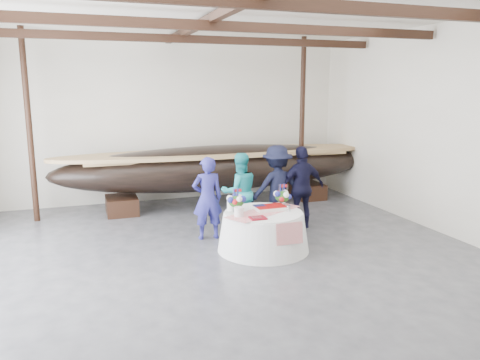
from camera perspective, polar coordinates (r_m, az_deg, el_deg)
name	(u,v)px	position (r m, az deg, el deg)	size (l,w,h in m)	color
floor	(239,276)	(8.10, -0.11, -11.67)	(10.00, 12.00, 0.01)	#3D3D42
wall_back	(170,120)	(13.31, -8.59, 7.23)	(10.00, 0.02, 4.50)	silver
pavilion_structure	(223,36)	(8.28, -2.04, 17.14)	(9.80, 11.76, 4.50)	black
longboat_display	(221,167)	(12.53, -2.39, 1.55)	(8.73, 1.75, 1.64)	black
banquet_table	(263,231)	(9.23, 2.85, -6.22)	(1.79, 1.79, 0.77)	white
tabletop_items	(259,203)	(9.23, 2.34, -2.76)	(1.72, 1.26, 0.40)	red
guest_woman_blue	(207,198)	(9.79, -3.99, -2.22)	(0.64, 0.42, 1.75)	navy
guest_woman_teal	(240,192)	(10.39, -0.04, -1.44)	(0.85, 0.66, 1.74)	#22ADB4
guest_man_left	(277,187)	(10.51, 4.51, -0.90)	(1.22, 0.70, 1.89)	black
guest_man_right	(302,187)	(10.61, 7.55, -0.91)	(1.10, 0.46, 1.87)	black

